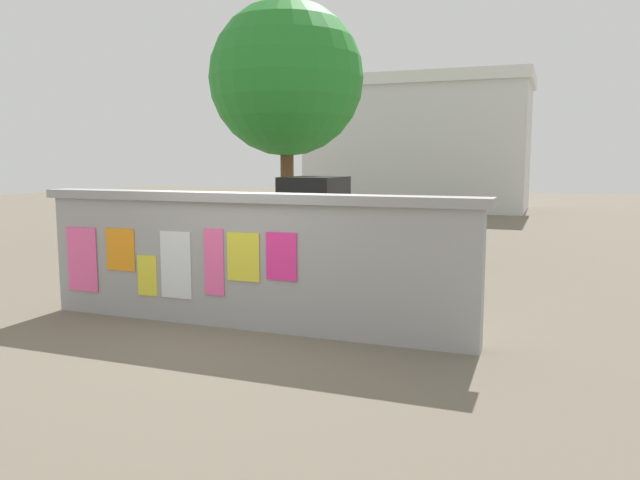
{
  "coord_description": "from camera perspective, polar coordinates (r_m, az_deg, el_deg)",
  "views": [
    {
      "loc": [
        3.77,
        -7.13,
        2.21
      ],
      "look_at": [
        0.37,
        1.72,
        0.98
      ],
      "focal_mm": 34.58,
      "sensor_mm": 36.0,
      "label": 1
    }
  ],
  "objects": [
    {
      "name": "ground",
      "position": [
        15.75,
        6.92,
        -0.76
      ],
      "size": [
        60.0,
        60.0,
        0.0
      ],
      "primitive_type": "plane",
      "color": "#6B6051"
    },
    {
      "name": "poster_wall",
      "position": [
        8.17,
        -6.85,
        -1.76
      ],
      "size": [
        6.28,
        0.42,
        1.79
      ],
      "color": "#9C9C9C",
      "rests_on": "ground"
    },
    {
      "name": "auto_rickshaw_truck",
      "position": [
        13.52,
        3.36,
        1.79
      ],
      "size": [
        3.63,
        1.58,
        1.85
      ],
      "color": "black",
      "rests_on": "ground"
    },
    {
      "name": "motorcycle",
      "position": [
        10.01,
        8.17,
        -2.76
      ],
      "size": [
        1.89,
        0.6,
        0.87
      ],
      "color": "black",
      "rests_on": "ground"
    },
    {
      "name": "bicycle_near",
      "position": [
        10.7,
        -5.11,
        -2.59
      ],
      "size": [
        1.71,
        0.44,
        0.95
      ],
      "color": "black",
      "rests_on": "ground"
    },
    {
      "name": "person_walking",
      "position": [
        11.8,
        -9.15,
        1.32
      ],
      "size": [
        0.39,
        0.39,
        1.62
      ],
      "color": "yellow",
      "rests_on": "ground"
    },
    {
      "name": "person_bystander",
      "position": [
        9.2,
        -0.51,
        -0.28
      ],
      "size": [
        0.39,
        0.39,
        1.62
      ],
      "color": "#D83F72",
      "rests_on": "ground"
    },
    {
      "name": "tree_roadside",
      "position": [
        17.98,
        -3.12,
        14.65
      ],
      "size": [
        4.35,
        4.35,
        6.68
      ],
      "color": "brown",
      "rests_on": "ground"
    },
    {
      "name": "building_background",
      "position": [
        29.1,
        9.13,
        8.81
      ],
      "size": [
        9.92,
        5.25,
        5.94
      ],
      "color": "silver",
      "rests_on": "ground"
    }
  ]
}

